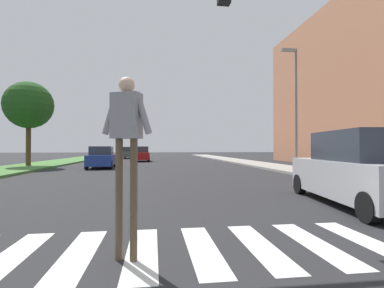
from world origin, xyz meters
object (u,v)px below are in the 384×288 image
Objects in this scene: tree_far at (29,105)px; street_lamp_right at (295,98)px; suv_crossing at (360,170)px; sedan_distant at (141,154)px; sedan_far_horizon at (129,153)px; pedestrian_performer at (127,138)px; sedan_midblock at (102,158)px.

street_lamp_right reaches higher than tree_far.
street_lamp_right is 10.78m from suv_crossing.
street_lamp_right is 1.76× the size of sedan_distant.
sedan_far_horizon is at bearing 71.06° from tree_far.
tree_far is at bearing 115.32° from pedestrian_performer.
pedestrian_performer is at bearing -64.68° from tree_far.
sedan_far_horizon is (-2.07, 8.90, -0.01)m from sedan_distant.
tree_far is at bearing -108.94° from sedan_far_horizon.
tree_far is 1.54× the size of sedan_far_horizon.
sedan_far_horizon is at bearing 103.09° from sedan_distant.
sedan_distant is 9.13m from sedan_far_horizon.
sedan_distant is (-10.05, 16.14, -3.82)m from street_lamp_right.
suv_crossing is at bearing 26.91° from pedestrian_performer.
suv_crossing is at bearing -75.11° from sedan_distant.
pedestrian_performer is at bearing -85.22° from sedan_far_horizon.
sedan_distant reaches higher than sedan_midblock.
sedan_distant is at bearing 47.72° from tree_far.
pedestrian_performer is at bearing -153.09° from suv_crossing.
pedestrian_performer reaches higher than sedan_midblock.
street_lamp_right is 19.39m from sedan_distant.
sedan_far_horizon is at bearing 94.78° from pedestrian_performer.
sedan_distant is at bearing 104.89° from suv_crossing.
tree_far is at bearing 167.65° from sedan_midblock.
pedestrian_performer reaches higher than sedan_far_horizon.
tree_far reaches higher than pedestrian_performer.
tree_far reaches higher than sedan_far_horizon.
suv_crossing reaches higher than sedan_far_horizon.
suv_crossing is 1.09× the size of sedan_midblock.
sedan_distant reaches higher than sedan_far_horizon.
street_lamp_right is at bearing 54.43° from pedestrian_performer.
tree_far is 2.62× the size of pedestrian_performer.
suv_crossing is 1.14× the size of sedan_far_horizon.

